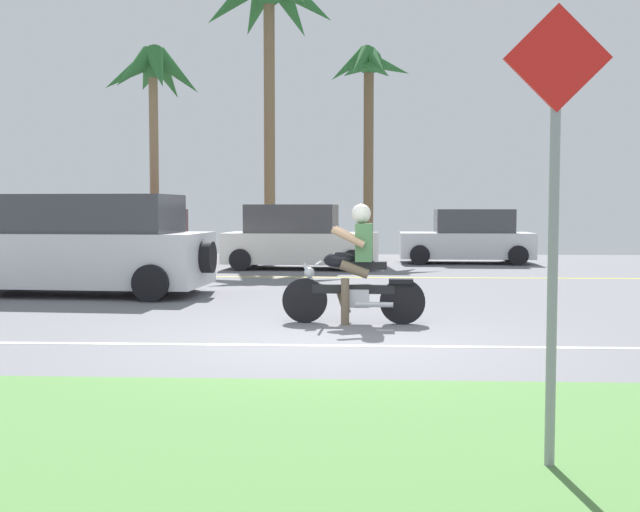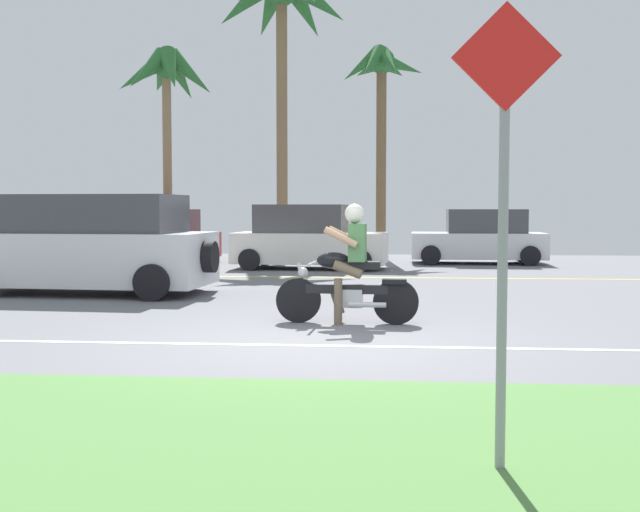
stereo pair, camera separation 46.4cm
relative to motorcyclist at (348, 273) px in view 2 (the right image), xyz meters
name	(u,v)px [view 2 (the right image)]	position (x,y,z in m)	size (l,w,h in m)	color
ground	(334,312)	(-0.28, 1.36, -0.72)	(56.00, 30.00, 0.04)	slate
grass_median	(262,447)	(-0.28, -5.74, -0.67)	(56.00, 3.80, 0.06)	#548442
lane_line_near	(316,346)	(-0.28, -1.79, -0.70)	(50.40, 0.12, 0.01)	silver
lane_line_far	(351,277)	(-0.28, 7.21, -0.70)	(50.40, 0.12, 0.01)	yellow
motorcyclist	(348,273)	(0.00, 0.00, 0.00)	(1.98, 0.65, 1.65)	black
suv_nearby	(89,245)	(-5.01, 3.42, 0.20)	(4.82, 2.41, 1.84)	silver
parked_car_0	(149,238)	(-6.39, 11.57, 0.03)	(4.07, 2.03, 1.56)	#AD1E1E
parked_car_1	(308,239)	(-1.55, 9.76, 0.08)	(4.10, 2.17, 1.69)	white
parked_car_2	(480,238)	(3.21, 12.11, 0.03)	(3.82, 1.98, 1.57)	silver
palm_tree_0	(166,83)	(-6.22, 12.93, 4.71)	(3.19, 3.08, 6.47)	#846B4C
palm_tree_1	(282,11)	(-2.71, 13.60, 6.97)	(4.36, 4.23, 9.09)	brown
palm_tree_2	(381,83)	(0.33, 14.16, 4.83)	(2.73, 2.65, 6.68)	brown
street_sign	(504,194)	(1.20, -6.12, 0.98)	(0.62, 0.06, 2.77)	gray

